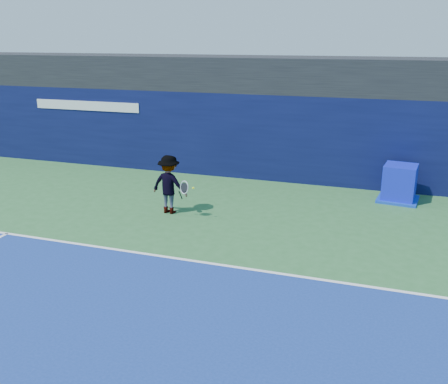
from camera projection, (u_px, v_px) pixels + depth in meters
The scene contains 7 objects.
ground at pixel (118, 330), 8.67m from camera, with size 80.00×80.00×0.00m, color #2D6633.
baseline at pixel (185, 260), 11.38m from camera, with size 24.00×0.10×0.01m, color white.
stadium_band at pixel (274, 74), 18.01m from camera, with size 36.00×3.00×1.20m, color black.
back_wall_assembly at pixel (266, 136), 17.73m from camera, with size 36.00×1.03×3.00m.
equipment_cart at pixel (399, 184), 15.40m from camera, with size 1.32×1.32×1.13m.
tennis_player at pixel (169, 184), 14.23m from camera, with size 1.32×0.76×1.69m.
tennis_ball at pixel (193, 188), 13.57m from camera, with size 0.06×0.06×0.06m.
Camera 1 is at (4.15, -6.59, 4.87)m, focal length 40.00 mm.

